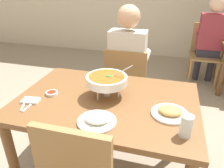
{
  "coord_description": "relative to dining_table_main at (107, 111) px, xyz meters",
  "views": [
    {
      "loc": [
        0.41,
        -1.31,
        1.53
      ],
      "look_at": [
        0.0,
        0.15,
        0.78
      ],
      "focal_mm": 34.77,
      "sensor_mm": 36.0,
      "label": 1
    }
  ],
  "objects": [
    {
      "name": "spoon_utensil",
      "position": [
        -0.48,
        -0.23,
        0.11
      ],
      "size": [
        0.02,
        0.17,
        0.01
      ],
      "primitive_type": "cube",
      "rotation": [
        0.0,
        0.0,
        -0.02
      ],
      "color": "silver",
      "rests_on": "dining_table_main"
    },
    {
      "name": "patron_bg_middle",
      "position": [
        0.96,
        2.14,
        0.12
      ],
      "size": [
        0.4,
        0.45,
        1.31
      ],
      "color": "#2D2D38",
      "rests_on": "ground_plane"
    },
    {
      "name": "chair_diner_main",
      "position": [
        -0.0,
        0.74,
        -0.12
      ],
      "size": [
        0.44,
        0.44,
        0.9
      ],
      "color": "olive",
      "rests_on": "ground_plane"
    },
    {
      "name": "diner_main",
      "position": [
        0.0,
        0.77,
        0.12
      ],
      "size": [
        0.4,
        0.45,
        1.31
      ],
      "color": "#2D2D38",
      "rests_on": "ground_plane"
    },
    {
      "name": "dining_table_main",
      "position": [
        0.0,
        0.0,
        0.0
      ],
      "size": [
        1.3,
        0.9,
        0.73
      ],
      "color": "brown",
      "rests_on": "ground_plane"
    },
    {
      "name": "sauce_dish",
      "position": [
        -0.42,
        -0.05,
        0.11
      ],
      "size": [
        0.09,
        0.09,
        0.02
      ],
      "color": "white",
      "rests_on": "dining_table_main"
    },
    {
      "name": "curry_bowl",
      "position": [
        -0.01,
        0.05,
        0.23
      ],
      "size": [
        0.33,
        0.3,
        0.26
      ],
      "color": "silver",
      "rests_on": "dining_table_main"
    },
    {
      "name": "rice_plate",
      "position": [
        0.03,
        -0.29,
        0.12
      ],
      "size": [
        0.24,
        0.24,
        0.06
      ],
      "color": "white",
      "rests_on": "dining_table_main"
    },
    {
      "name": "fork_utensil",
      "position": [
        -0.53,
        -0.23,
        0.11
      ],
      "size": [
        0.07,
        0.16,
        0.01
      ],
      "primitive_type": "cube",
      "rotation": [
        0.0,
        0.0,
        0.37
      ],
      "color": "silver",
      "rests_on": "dining_table_main"
    },
    {
      "name": "drink_glass",
      "position": [
        0.54,
        -0.27,
        0.16
      ],
      "size": [
        0.07,
        0.07,
        0.13
      ],
      "color": "silver",
      "rests_on": "dining_table_main"
    },
    {
      "name": "appetizer_plate",
      "position": [
        0.45,
        -0.08,
        0.12
      ],
      "size": [
        0.24,
        0.24,
        0.06
      ],
      "color": "white",
      "rests_on": "dining_table_main"
    },
    {
      "name": "napkin_folded",
      "position": [
        -0.51,
        -0.18,
        0.11
      ],
      "size": [
        0.13,
        0.1,
        0.02
      ],
      "primitive_type": "cube",
      "rotation": [
        0.0,
        0.0,
        0.14
      ],
      "color": "white",
      "rests_on": "dining_table_main"
    },
    {
      "name": "chair_bg_middle",
      "position": [
        0.93,
        2.21,
        -0.12
      ],
      "size": [
        0.44,
        0.44,
        0.9
      ],
      "color": "olive",
      "rests_on": "ground_plane"
    }
  ]
}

